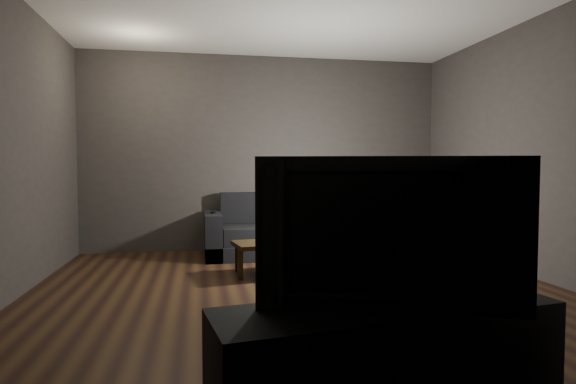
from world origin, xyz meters
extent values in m
plane|color=black|center=(0.00, 0.00, 0.00)|extent=(5.00, 5.00, 0.00)
cube|color=#33302C|center=(0.00, 2.50, 1.35)|extent=(5.00, 0.04, 2.70)
cube|color=#33302C|center=(0.00, -2.50, 1.35)|extent=(5.00, 0.04, 2.70)
cube|color=#33302C|center=(2.50, 0.00, 1.35)|extent=(0.04, 5.00, 2.70)
cube|color=black|center=(0.19, 1.95, 0.09)|extent=(2.09, 0.90, 0.18)
cube|color=black|center=(-0.23, 1.85, 0.29)|extent=(0.82, 0.64, 0.22)
cube|color=black|center=(0.61, 1.85, 0.29)|extent=(0.82, 0.64, 0.22)
cube|color=black|center=(0.19, 2.30, 0.60)|extent=(1.68, 0.21, 0.41)
cube|color=black|center=(-0.75, 1.95, 0.29)|extent=(0.21, 0.90, 0.57)
cube|color=black|center=(1.13, 1.95, 0.29)|extent=(0.21, 0.90, 0.57)
cube|color=black|center=(0.43, 1.83, 0.47)|extent=(0.32, 0.41, 0.15)
cube|color=navy|center=(0.43, 2.05, 0.76)|extent=(0.32, 0.23, 0.45)
cube|color=#F79900|center=(0.43, 1.95, 0.83)|extent=(0.10, 0.10, 0.11)
cube|color=#B11930|center=(0.43, 1.95, 0.83)|extent=(0.06, 0.06, 0.07)
cylinder|color=tan|center=(0.43, 2.05, 1.01)|extent=(0.08, 0.08, 0.06)
sphere|color=tan|center=(0.43, 2.05, 1.13)|extent=(0.19, 0.19, 0.19)
ellipsoid|color=black|center=(0.43, 2.06, 1.16)|extent=(0.20, 0.20, 0.17)
cylinder|color=navy|center=(0.23, 1.98, 0.84)|extent=(0.09, 0.24, 0.21)
cylinder|color=navy|center=(0.63, 1.98, 0.84)|extent=(0.09, 0.24, 0.21)
cylinder|color=tan|center=(0.29, 1.81, 0.80)|extent=(0.15, 0.25, 0.11)
cylinder|color=tan|center=(0.58, 1.81, 0.80)|extent=(0.15, 0.25, 0.11)
sphere|color=tan|center=(0.35, 1.70, 0.79)|extent=(0.09, 0.09, 0.09)
sphere|color=tan|center=(0.52, 1.70, 0.79)|extent=(0.09, 0.09, 0.09)
cylinder|color=tan|center=(0.34, 1.62, 0.24)|extent=(0.10, 0.10, 0.36)
cylinder|color=tan|center=(0.52, 1.62, 0.24)|extent=(0.10, 0.10, 0.36)
cube|color=#EF0033|center=(0.52, 1.47, 0.95)|extent=(0.06, 0.09, 0.22)
cube|color=#790400|center=(0.52, 1.45, 1.01)|extent=(0.04, 0.02, 0.03)
cylinder|color=silver|center=(0.52, 1.45, 0.93)|extent=(0.02, 0.01, 0.02)
ellipsoid|color=silver|center=(0.35, 1.48, 0.89)|extent=(0.06, 0.09, 0.14)
cylinder|color=black|center=(0.35, 1.45, 0.94)|extent=(0.03, 0.01, 0.03)
cube|color=black|center=(-0.75, 1.90, 0.58)|extent=(0.07, 0.15, 0.03)
cube|color=black|center=(-0.75, 1.95, 0.60)|extent=(0.02, 0.02, 0.00)
cube|color=black|center=(-0.06, 0.86, 0.33)|extent=(1.05, 0.64, 0.04)
cube|color=black|center=(-0.51, 0.66, 0.16)|extent=(0.05, 0.05, 0.31)
cube|color=black|center=(0.38, 0.66, 0.16)|extent=(0.05, 0.05, 0.31)
cube|color=black|center=(-0.51, 1.06, 0.16)|extent=(0.05, 0.05, 0.31)
cube|color=black|center=(0.38, 1.06, 0.16)|extent=(0.05, 0.05, 0.31)
cube|color=black|center=(-0.10, -2.27, 0.28)|extent=(1.60, 0.68, 0.55)
imported|color=black|center=(-0.10, -2.27, 0.88)|extent=(1.12, 0.46, 0.65)
cube|color=silver|center=(0.51, -2.27, 0.65)|extent=(0.05, 0.15, 0.19)
camera|label=1|loc=(-0.91, -4.23, 1.16)|focal=30.00mm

